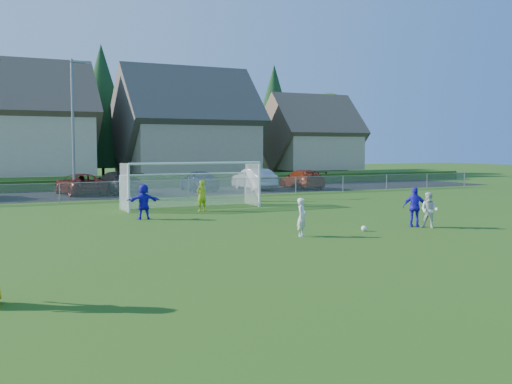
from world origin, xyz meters
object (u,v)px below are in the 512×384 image
player_white_a (302,217)px  car_g (302,179)px  car_e (199,180)px  soccer_goal (191,178)px  soccer_ball (364,228)px  player_blue_a (415,207)px  car_c (80,184)px  car_d (117,183)px  car_f (254,179)px  player_white_b (429,210)px  goalkeeper (202,196)px  player_blue_b (144,201)px

player_white_a → car_g: size_ratio=0.28×
car_e → soccer_goal: 12.42m
soccer_ball → soccer_goal: bearing=104.4°
player_blue_a → soccer_goal: soccer_goal is taller
player_white_a → soccer_goal: (-0.10, 11.68, 0.92)m
player_white_a → soccer_goal: soccer_goal is taller
car_c → car_d: size_ratio=0.96×
car_f → soccer_goal: 14.29m
player_white_b → player_blue_a: 0.60m
player_white_a → car_d: (-1.47, 23.13, 0.08)m
player_white_b → goalkeeper: bearing=-178.7°
player_white_a → player_blue_b: 8.61m
player_white_a → car_c: 23.75m
soccer_ball → player_white_a: player_white_a is taller
car_c → car_f: size_ratio=1.07×
soccer_goal → car_f: bearing=50.1°
soccer_ball → goalkeeper: (-3.07, 9.70, 0.69)m
car_g → car_f: bearing=-7.4°
car_d → car_e: (6.15, -0.02, -0.01)m
player_blue_b → car_g: size_ratio=0.32×
car_f → car_g: size_ratio=0.95×
player_blue_b → car_f: bearing=-123.3°
player_white_b → car_e: size_ratio=0.32×
soccer_goal → car_e: bearing=67.3°
car_d → soccer_goal: soccer_goal is taller
player_white_a → player_white_b: 5.81m
player_white_b → car_f: size_ratio=0.30×
car_d → car_e: bearing=172.5°
goalkeeper → car_g: bearing=-153.4°
car_f → car_d: bearing=-2.7°
car_f → soccer_goal: soccer_goal is taller
player_white_a → car_d: size_ratio=0.26×
soccer_goal → car_c: bearing=108.2°
car_e → car_f: (4.37, -0.49, 0.02)m
goalkeeper → car_c: 14.13m
soccer_ball → player_white_b: bearing=-8.2°
soccer_goal → player_white_a: bearing=-89.5°
player_blue_b → player_white_a: bearing=123.7°
goalkeeper → car_f: (9.25, 12.83, 0.01)m
player_blue_b → car_f: size_ratio=0.33×
car_e → soccer_goal: size_ratio=0.62×
player_blue_a → car_g: size_ratio=0.32×
soccer_ball → car_f: size_ratio=0.05×
goalkeeper → soccer_goal: bearing=-108.9°
soccer_ball → car_d: 23.45m
player_blue_b → car_d: bearing=-91.1°
goalkeeper → car_e: size_ratio=0.35×
soccer_ball → soccer_goal: (-2.98, 11.58, 1.52)m
car_f → player_blue_b: bearing=49.3°
player_white_a → player_blue_b: (-3.81, 7.72, 0.10)m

